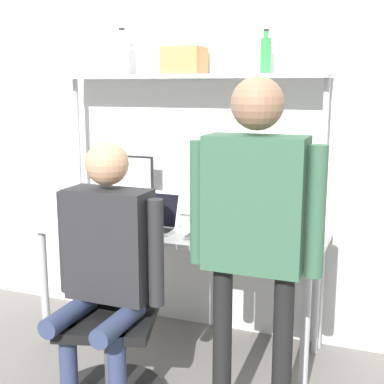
{
  "coord_description": "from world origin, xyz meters",
  "views": [
    {
      "loc": [
        1.24,
        -2.62,
        1.63
      ],
      "look_at": [
        0.29,
        -0.19,
        1.11
      ],
      "focal_mm": 50.0,
      "sensor_mm": 36.0,
      "label": 1
    }
  ],
  "objects_px": {
    "monitor": "(121,182)",
    "bottle_green": "(266,55)",
    "person_standing": "(255,217)",
    "office_chair": "(112,347)",
    "person_seated": "(106,254)",
    "laptop": "(153,218)",
    "cell_phone": "(192,236)",
    "storage_box": "(184,61)",
    "bottle_clear": "(122,55)"
  },
  "relations": [
    {
      "from": "cell_phone",
      "to": "bottle_green",
      "type": "height_order",
      "value": "bottle_green"
    },
    {
      "from": "storage_box",
      "to": "person_seated",
      "type": "bearing_deg",
      "value": -93.06
    },
    {
      "from": "office_chair",
      "to": "person_standing",
      "type": "xyz_separation_m",
      "value": [
        0.77,
        -0.06,
        0.79
      ]
    },
    {
      "from": "laptop",
      "to": "cell_phone",
      "type": "distance_m",
      "value": 0.31
    },
    {
      "from": "office_chair",
      "to": "storage_box",
      "type": "bearing_deg",
      "value": 86.01
    },
    {
      "from": "office_chair",
      "to": "bottle_green",
      "type": "xyz_separation_m",
      "value": [
        0.57,
        0.87,
        1.52
      ]
    },
    {
      "from": "bottle_green",
      "to": "storage_box",
      "type": "relative_size",
      "value": 1.04
    },
    {
      "from": "bottle_clear",
      "to": "office_chair",
      "type": "bearing_deg",
      "value": -67.11
    },
    {
      "from": "monitor",
      "to": "bottle_clear",
      "type": "distance_m",
      "value": 0.83
    },
    {
      "from": "monitor",
      "to": "person_standing",
      "type": "relative_size",
      "value": 0.29
    },
    {
      "from": "monitor",
      "to": "office_chair",
      "type": "xyz_separation_m",
      "value": [
        0.39,
        -0.84,
        -0.71
      ]
    },
    {
      "from": "person_seated",
      "to": "storage_box",
      "type": "distance_m",
      "value": 1.34
    },
    {
      "from": "office_chair",
      "to": "bottle_green",
      "type": "height_order",
      "value": "bottle_green"
    },
    {
      "from": "office_chair",
      "to": "bottle_clear",
      "type": "bearing_deg",
      "value": 112.89
    },
    {
      "from": "person_seated",
      "to": "bottle_green",
      "type": "xyz_separation_m",
      "value": [
        0.56,
        0.92,
        1.0
      ]
    },
    {
      "from": "cell_phone",
      "to": "person_seated",
      "type": "bearing_deg",
      "value": -111.01
    },
    {
      "from": "cell_phone",
      "to": "office_chair",
      "type": "xyz_separation_m",
      "value": [
        -0.24,
        -0.55,
        -0.48
      ]
    },
    {
      "from": "person_standing",
      "to": "storage_box",
      "type": "height_order",
      "value": "storage_box"
    },
    {
      "from": "monitor",
      "to": "storage_box",
      "type": "xyz_separation_m",
      "value": [
        0.45,
        0.03,
        0.79
      ]
    },
    {
      "from": "laptop",
      "to": "storage_box",
      "type": "xyz_separation_m",
      "value": [
        0.11,
        0.24,
        0.96
      ]
    },
    {
      "from": "cell_phone",
      "to": "person_seated",
      "type": "distance_m",
      "value": 0.64
    },
    {
      "from": "monitor",
      "to": "bottle_green",
      "type": "xyz_separation_m",
      "value": [
        0.96,
        0.03,
        0.81
      ]
    },
    {
      "from": "office_chair",
      "to": "storage_box",
      "type": "height_order",
      "value": "storage_box"
    },
    {
      "from": "person_standing",
      "to": "bottle_clear",
      "type": "height_order",
      "value": "bottle_clear"
    },
    {
      "from": "cell_phone",
      "to": "bottle_clear",
      "type": "xyz_separation_m",
      "value": [
        -0.61,
        0.32,
        1.06
      ]
    },
    {
      "from": "laptop",
      "to": "office_chair",
      "type": "distance_m",
      "value": 0.84
    },
    {
      "from": "monitor",
      "to": "bottle_clear",
      "type": "relative_size",
      "value": 1.63
    },
    {
      "from": "cell_phone",
      "to": "office_chair",
      "type": "height_order",
      "value": "office_chair"
    },
    {
      "from": "cell_phone",
      "to": "person_standing",
      "type": "relative_size",
      "value": 0.09
    },
    {
      "from": "person_seated",
      "to": "bottle_green",
      "type": "distance_m",
      "value": 1.47
    },
    {
      "from": "person_seated",
      "to": "person_standing",
      "type": "bearing_deg",
      "value": -1.05
    },
    {
      "from": "monitor",
      "to": "storage_box",
      "type": "relative_size",
      "value": 1.97
    },
    {
      "from": "person_seated",
      "to": "bottle_green",
      "type": "bearing_deg",
      "value": 58.6
    },
    {
      "from": "person_seated",
      "to": "office_chair",
      "type": "bearing_deg",
      "value": 104.85
    },
    {
      "from": "monitor",
      "to": "bottle_green",
      "type": "height_order",
      "value": "bottle_green"
    },
    {
      "from": "bottle_green",
      "to": "person_standing",
      "type": "bearing_deg",
      "value": -77.97
    },
    {
      "from": "storage_box",
      "to": "monitor",
      "type": "bearing_deg",
      "value": -176.19
    },
    {
      "from": "office_chair",
      "to": "storage_box",
      "type": "xyz_separation_m",
      "value": [
        0.06,
        0.87,
        1.5
      ]
    },
    {
      "from": "laptop",
      "to": "bottle_green",
      "type": "distance_m",
      "value": 1.19
    },
    {
      "from": "laptop",
      "to": "office_chair",
      "type": "relative_size",
      "value": 0.36
    },
    {
      "from": "person_seated",
      "to": "bottle_clear",
      "type": "distance_m",
      "value": 1.42
    },
    {
      "from": "office_chair",
      "to": "monitor",
      "type": "bearing_deg",
      "value": 114.76
    },
    {
      "from": "office_chair",
      "to": "bottle_green",
      "type": "relative_size",
      "value": 3.68
    },
    {
      "from": "cell_phone",
      "to": "bottle_clear",
      "type": "bearing_deg",
      "value": 152.04
    },
    {
      "from": "bottle_green",
      "to": "bottle_clear",
      "type": "xyz_separation_m",
      "value": [
        -0.94,
        0.0,
        0.02
      ]
    },
    {
      "from": "monitor",
      "to": "bottle_green",
      "type": "bearing_deg",
      "value": 1.78
    },
    {
      "from": "person_standing",
      "to": "bottle_green",
      "type": "distance_m",
      "value": 1.2
    },
    {
      "from": "monitor",
      "to": "cell_phone",
      "type": "relative_size",
      "value": 3.19
    },
    {
      "from": "bottle_green",
      "to": "bottle_clear",
      "type": "distance_m",
      "value": 0.94
    },
    {
      "from": "person_standing",
      "to": "storage_box",
      "type": "xyz_separation_m",
      "value": [
        -0.71,
        0.93,
        0.71
      ]
    }
  ]
}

